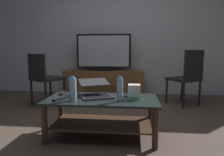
{
  "coord_description": "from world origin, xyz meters",
  "views": [
    {
      "loc": [
        0.23,
        -2.23,
        0.95
      ],
      "look_at": [
        -0.04,
        0.4,
        0.58
      ],
      "focal_mm": 33.19,
      "sensor_mm": 36.0,
      "label": 1
    }
  ],
  "objects_px": {
    "cell_phone": "(125,95)",
    "dining_chair": "(188,75)",
    "soundbar_remote": "(62,93)",
    "laptop": "(96,90)",
    "water_bottle_near": "(73,89)",
    "tv_remote": "(59,99)",
    "coffee_table": "(102,111)",
    "router_box": "(134,92)",
    "media_cabinet": "(104,83)",
    "side_chair": "(44,76)",
    "television": "(104,53)",
    "water_bottle_far": "(120,90)"
  },
  "relations": [
    {
      "from": "media_cabinet",
      "to": "side_chair",
      "type": "relative_size",
      "value": 1.82
    },
    {
      "from": "coffee_table",
      "to": "dining_chair",
      "type": "distance_m",
      "value": 1.87
    },
    {
      "from": "water_bottle_far",
      "to": "television",
      "type": "bearing_deg",
      "value": 102.5
    },
    {
      "from": "media_cabinet",
      "to": "laptop",
      "type": "distance_m",
      "value": 1.91
    },
    {
      "from": "side_chair",
      "to": "cell_phone",
      "type": "relative_size",
      "value": 6.24
    },
    {
      "from": "coffee_table",
      "to": "tv_remote",
      "type": "bearing_deg",
      "value": -165.02
    },
    {
      "from": "dining_chair",
      "to": "router_box",
      "type": "distance_m",
      "value": 1.63
    },
    {
      "from": "television",
      "to": "laptop",
      "type": "height_order",
      "value": "television"
    },
    {
      "from": "dining_chair",
      "to": "cell_phone",
      "type": "relative_size",
      "value": 6.67
    },
    {
      "from": "water_bottle_far",
      "to": "soundbar_remote",
      "type": "bearing_deg",
      "value": 158.14
    },
    {
      "from": "water_bottle_near",
      "to": "soundbar_remote",
      "type": "xyz_separation_m",
      "value": [
        -0.22,
        0.3,
        -0.11
      ]
    },
    {
      "from": "router_box",
      "to": "soundbar_remote",
      "type": "xyz_separation_m",
      "value": [
        -0.84,
        0.16,
        -0.07
      ]
    },
    {
      "from": "dining_chair",
      "to": "laptop",
      "type": "xyz_separation_m",
      "value": [
        -1.32,
        -1.29,
        -0.02
      ]
    },
    {
      "from": "media_cabinet",
      "to": "side_chair",
      "type": "height_order",
      "value": "side_chair"
    },
    {
      "from": "laptop",
      "to": "router_box",
      "type": "height_order",
      "value": "laptop"
    },
    {
      "from": "television",
      "to": "tv_remote",
      "type": "xyz_separation_m",
      "value": [
        -0.17,
        -2.08,
        -0.43
      ]
    },
    {
      "from": "water_bottle_far",
      "to": "coffee_table",
      "type": "bearing_deg",
      "value": 152.27
    },
    {
      "from": "media_cabinet",
      "to": "side_chair",
      "type": "bearing_deg",
      "value": -134.21
    },
    {
      "from": "media_cabinet",
      "to": "dining_chair",
      "type": "height_order",
      "value": "dining_chair"
    },
    {
      "from": "router_box",
      "to": "tv_remote",
      "type": "height_order",
      "value": "router_box"
    },
    {
      "from": "media_cabinet",
      "to": "television",
      "type": "bearing_deg",
      "value": -90.0
    },
    {
      "from": "television",
      "to": "water_bottle_far",
      "type": "height_order",
      "value": "television"
    },
    {
      "from": "television",
      "to": "media_cabinet",
      "type": "bearing_deg",
      "value": 90.0
    },
    {
      "from": "cell_phone",
      "to": "tv_remote",
      "type": "relative_size",
      "value": 0.88
    },
    {
      "from": "coffee_table",
      "to": "water_bottle_near",
      "type": "relative_size",
      "value": 4.76
    },
    {
      "from": "water_bottle_far",
      "to": "cell_phone",
      "type": "relative_size",
      "value": 1.82
    },
    {
      "from": "coffee_table",
      "to": "media_cabinet",
      "type": "distance_m",
      "value": 2.0
    },
    {
      "from": "router_box",
      "to": "water_bottle_far",
      "type": "height_order",
      "value": "water_bottle_far"
    },
    {
      "from": "laptop",
      "to": "tv_remote",
      "type": "height_order",
      "value": "laptop"
    },
    {
      "from": "laptop",
      "to": "soundbar_remote",
      "type": "distance_m",
      "value": 0.42
    },
    {
      "from": "dining_chair",
      "to": "water_bottle_near",
      "type": "relative_size",
      "value": 3.75
    },
    {
      "from": "cell_phone",
      "to": "dining_chair",
      "type": "bearing_deg",
      "value": 41.46
    },
    {
      "from": "soundbar_remote",
      "to": "water_bottle_far",
      "type": "bearing_deg",
      "value": -25.95
    },
    {
      "from": "water_bottle_near",
      "to": "soundbar_remote",
      "type": "relative_size",
      "value": 1.56
    },
    {
      "from": "soundbar_remote",
      "to": "laptop",
      "type": "bearing_deg",
      "value": -14.69
    },
    {
      "from": "coffee_table",
      "to": "water_bottle_far",
      "type": "bearing_deg",
      "value": -27.73
    },
    {
      "from": "dining_chair",
      "to": "water_bottle_far",
      "type": "bearing_deg",
      "value": -124.76
    },
    {
      "from": "water_bottle_near",
      "to": "tv_remote",
      "type": "height_order",
      "value": "water_bottle_near"
    },
    {
      "from": "router_box",
      "to": "cell_phone",
      "type": "distance_m",
      "value": 0.19
    },
    {
      "from": "laptop",
      "to": "water_bottle_near",
      "type": "bearing_deg",
      "value": -131.07
    },
    {
      "from": "water_bottle_near",
      "to": "side_chair",
      "type": "bearing_deg",
      "value": 125.02
    },
    {
      "from": "television",
      "to": "water_bottle_near",
      "type": "xyz_separation_m",
      "value": [
        -0.02,
        -2.08,
        -0.32
      ]
    },
    {
      "from": "coffee_table",
      "to": "router_box",
      "type": "relative_size",
      "value": 7.76
    },
    {
      "from": "coffee_table",
      "to": "water_bottle_near",
      "type": "bearing_deg",
      "value": -156.18
    },
    {
      "from": "soundbar_remote",
      "to": "router_box",
      "type": "bearing_deg",
      "value": -14.64
    },
    {
      "from": "laptop",
      "to": "water_bottle_near",
      "type": "height_order",
      "value": "water_bottle_near"
    },
    {
      "from": "laptop",
      "to": "soundbar_remote",
      "type": "height_order",
      "value": "laptop"
    },
    {
      "from": "media_cabinet",
      "to": "water_bottle_near",
      "type": "distance_m",
      "value": 2.13
    },
    {
      "from": "water_bottle_near",
      "to": "laptop",
      "type": "bearing_deg",
      "value": 48.93
    },
    {
      "from": "soundbar_remote",
      "to": "tv_remote",
      "type": "bearing_deg",
      "value": -81.3
    }
  ]
}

